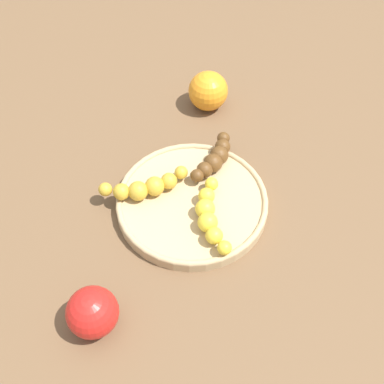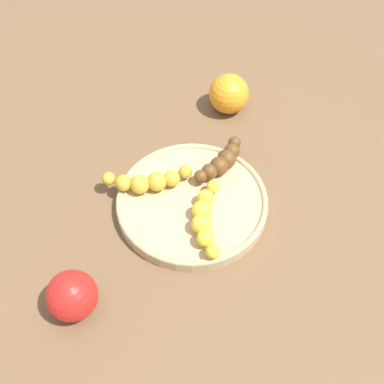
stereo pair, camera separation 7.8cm
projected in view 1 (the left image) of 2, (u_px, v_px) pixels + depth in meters
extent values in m
plane|color=brown|center=(192.00, 206.00, 0.81)|extent=(2.40, 2.40, 0.00)
cylinder|color=tan|center=(192.00, 203.00, 0.80)|extent=(0.25, 0.25, 0.02)
torus|color=tan|center=(192.00, 200.00, 0.79)|extent=(0.25, 0.25, 0.01)
sphere|color=gold|center=(105.00, 189.00, 0.78)|extent=(0.02, 0.02, 0.02)
sphere|color=gold|center=(121.00, 192.00, 0.78)|extent=(0.03, 0.03, 0.03)
sphere|color=gold|center=(138.00, 191.00, 0.78)|extent=(0.03, 0.03, 0.03)
sphere|color=gold|center=(154.00, 187.00, 0.79)|extent=(0.03, 0.03, 0.03)
sphere|color=gold|center=(169.00, 181.00, 0.79)|extent=(0.03, 0.03, 0.03)
sphere|color=gold|center=(181.00, 173.00, 0.81)|extent=(0.02, 0.02, 0.02)
sphere|color=yellow|center=(212.00, 184.00, 0.79)|extent=(0.02, 0.02, 0.02)
sphere|color=yellow|center=(207.00, 196.00, 0.78)|extent=(0.03, 0.03, 0.03)
sphere|color=yellow|center=(205.00, 209.00, 0.76)|extent=(0.03, 0.03, 0.03)
sphere|color=yellow|center=(208.00, 222.00, 0.74)|extent=(0.03, 0.03, 0.03)
sphere|color=yellow|center=(214.00, 236.00, 0.73)|extent=(0.03, 0.03, 0.03)
sphere|color=yellow|center=(225.00, 248.00, 0.72)|extent=(0.02, 0.02, 0.02)
sphere|color=#593819|center=(194.00, 175.00, 0.80)|extent=(0.02, 0.02, 0.02)
sphere|color=#593819|center=(205.00, 170.00, 0.81)|extent=(0.03, 0.03, 0.03)
sphere|color=#593819|center=(213.00, 163.00, 0.82)|extent=(0.03, 0.03, 0.03)
sphere|color=#593819|center=(219.00, 155.00, 0.83)|extent=(0.03, 0.03, 0.03)
sphere|color=#593819|center=(223.00, 147.00, 0.84)|extent=(0.03, 0.03, 0.03)
sphere|color=#593819|center=(223.00, 138.00, 0.85)|extent=(0.02, 0.02, 0.02)
sphere|color=orange|center=(208.00, 91.00, 0.93)|extent=(0.08, 0.08, 0.08)
sphere|color=red|center=(92.00, 312.00, 0.65)|extent=(0.07, 0.07, 0.07)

